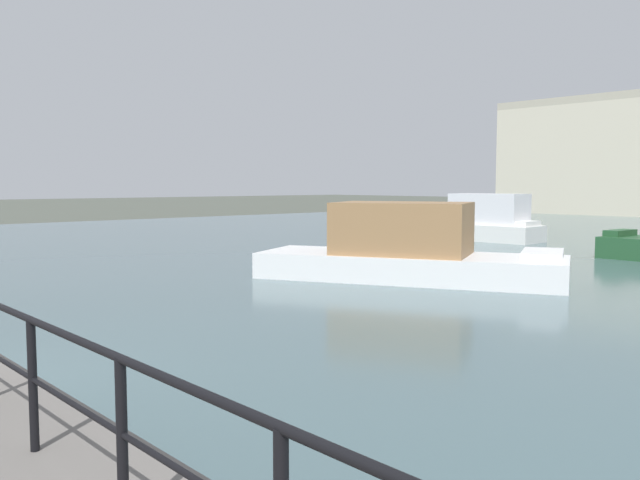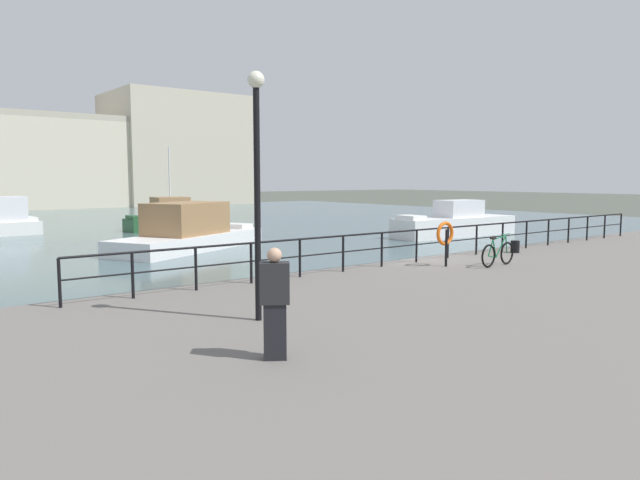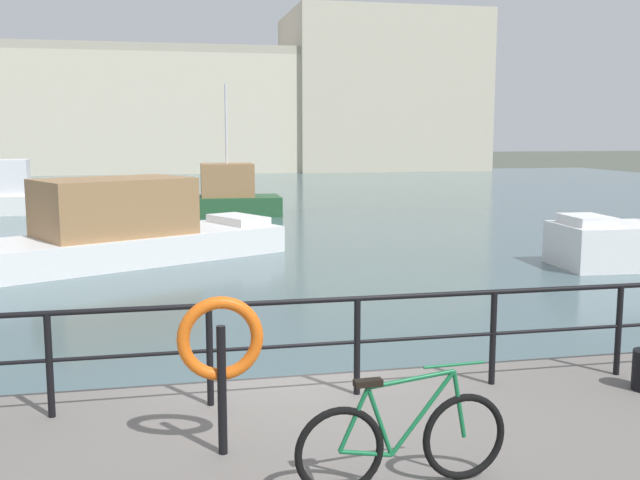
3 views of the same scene
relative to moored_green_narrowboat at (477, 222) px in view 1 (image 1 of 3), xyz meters
The scene contains 2 objects.
moored_green_narrowboat is the anchor object (origin of this frame).
moored_cabin_cruiser 15.36m from the moored_green_narrowboat, 62.53° to the right, with size 9.33×6.69×2.32m.
Camera 1 is at (10.54, -2.51, 2.88)m, focal length 37.78 mm.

